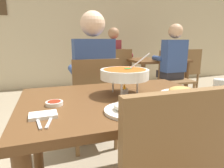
{
  "coord_description": "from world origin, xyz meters",
  "views": [
    {
      "loc": [
        -0.4,
        -1.04,
        1.05
      ],
      "look_at": [
        0.0,
        0.15,
        0.77
      ],
      "focal_mm": 30.99,
      "sensor_mm": 36.0,
      "label": 1
    }
  ],
  "objects_px": {
    "rice_plate": "(129,108)",
    "patron_bg_middle": "(172,60)",
    "sauce_dish": "(54,103)",
    "chair_diner_main": "(94,99)",
    "diner_main": "(93,74)",
    "chair_bg_corner": "(187,69)",
    "dining_table_far": "(156,66)",
    "chair_bg_right": "(123,71)",
    "curry_bowl": "(125,74)",
    "appetizer_plate": "(181,92)",
    "dining_table_main": "(120,115)",
    "drink_glass": "(219,92)",
    "chair_bg_middle": "(173,75)",
    "chair_bg_left": "(116,68)",
    "patron_bg_left": "(115,56)"
  },
  "relations": [
    {
      "from": "chair_bg_middle",
      "to": "patron_bg_middle",
      "type": "distance_m",
      "value": 0.24
    },
    {
      "from": "sauce_dish",
      "to": "chair_bg_corner",
      "type": "height_order",
      "value": "chair_bg_corner"
    },
    {
      "from": "dining_table_main",
      "to": "sauce_dish",
      "type": "distance_m",
      "value": 0.4
    },
    {
      "from": "rice_plate",
      "to": "chair_bg_corner",
      "type": "xyz_separation_m",
      "value": [
        2.24,
        2.32,
        -0.23
      ]
    },
    {
      "from": "drink_glass",
      "to": "chair_bg_left",
      "type": "relative_size",
      "value": 0.14
    },
    {
      "from": "dining_table_main",
      "to": "patron_bg_middle",
      "type": "distance_m",
      "value": 2.19
    },
    {
      "from": "chair_diner_main",
      "to": "chair_bg_left",
      "type": "distance_m",
      "value": 2.17
    },
    {
      "from": "chair_diner_main",
      "to": "diner_main",
      "type": "height_order",
      "value": "diner_main"
    },
    {
      "from": "chair_diner_main",
      "to": "curry_bowl",
      "type": "bearing_deg",
      "value": -85.57
    },
    {
      "from": "rice_plate",
      "to": "patron_bg_middle",
      "type": "relative_size",
      "value": 0.18
    },
    {
      "from": "chair_bg_left",
      "to": "chair_bg_right",
      "type": "height_order",
      "value": "same"
    },
    {
      "from": "chair_diner_main",
      "to": "dining_table_main",
      "type": "bearing_deg",
      "value": -90.0
    },
    {
      "from": "chair_bg_corner",
      "to": "appetizer_plate",
      "type": "bearing_deg",
      "value": -130.31
    },
    {
      "from": "appetizer_plate",
      "to": "chair_diner_main",
      "type": "bearing_deg",
      "value": 115.78
    },
    {
      "from": "chair_diner_main",
      "to": "patron_bg_middle",
      "type": "relative_size",
      "value": 0.69
    },
    {
      "from": "appetizer_plate",
      "to": "chair_bg_middle",
      "type": "xyz_separation_m",
      "value": [
        1.17,
        1.67,
        -0.23
      ]
    },
    {
      "from": "diner_main",
      "to": "dining_table_far",
      "type": "distance_m",
      "value": 2.07
    },
    {
      "from": "rice_plate",
      "to": "dining_table_far",
      "type": "bearing_deg",
      "value": 56.47
    },
    {
      "from": "appetizer_plate",
      "to": "chair_bg_left",
      "type": "distance_m",
      "value": 2.8
    },
    {
      "from": "appetizer_plate",
      "to": "dining_table_far",
      "type": "relative_size",
      "value": 0.24
    },
    {
      "from": "chair_bg_middle",
      "to": "appetizer_plate",
      "type": "bearing_deg",
      "value": -124.93
    },
    {
      "from": "appetizer_plate",
      "to": "drink_glass",
      "type": "relative_size",
      "value": 1.85
    },
    {
      "from": "chair_diner_main",
      "to": "diner_main",
      "type": "distance_m",
      "value": 0.24
    },
    {
      "from": "diner_main",
      "to": "curry_bowl",
      "type": "xyz_separation_m",
      "value": [
        0.05,
        -0.67,
        0.11
      ]
    },
    {
      "from": "dining_table_far",
      "to": "chair_bg_middle",
      "type": "bearing_deg",
      "value": -88.42
    },
    {
      "from": "patron_bg_left",
      "to": "rice_plate",
      "type": "bearing_deg",
      "value": -108.13
    },
    {
      "from": "sauce_dish",
      "to": "rice_plate",
      "type": "bearing_deg",
      "value": -33.31
    },
    {
      "from": "curry_bowl",
      "to": "appetizer_plate",
      "type": "distance_m",
      "value": 0.36
    },
    {
      "from": "sauce_dish",
      "to": "chair_bg_corner",
      "type": "bearing_deg",
      "value": 39.18
    },
    {
      "from": "appetizer_plate",
      "to": "patron_bg_left",
      "type": "height_order",
      "value": "patron_bg_left"
    },
    {
      "from": "rice_plate",
      "to": "sauce_dish",
      "type": "height_order",
      "value": "rice_plate"
    },
    {
      "from": "dining_table_main",
      "to": "drink_glass",
      "type": "distance_m",
      "value": 0.57
    },
    {
      "from": "chair_bg_middle",
      "to": "patron_bg_left",
      "type": "distance_m",
      "value": 1.26
    },
    {
      "from": "chair_bg_middle",
      "to": "curry_bowl",
      "type": "bearing_deg",
      "value": -134.05
    },
    {
      "from": "rice_plate",
      "to": "chair_bg_middle",
      "type": "relative_size",
      "value": 0.27
    },
    {
      "from": "drink_glass",
      "to": "patron_bg_middle",
      "type": "relative_size",
      "value": 0.1
    },
    {
      "from": "chair_bg_middle",
      "to": "chair_bg_right",
      "type": "bearing_deg",
      "value": 132.74
    },
    {
      "from": "chair_bg_left",
      "to": "chair_bg_right",
      "type": "distance_m",
      "value": 0.4
    },
    {
      "from": "chair_diner_main",
      "to": "chair_bg_middle",
      "type": "xyz_separation_m",
      "value": [
        1.54,
        0.9,
        0.0
      ]
    },
    {
      "from": "curry_bowl",
      "to": "dining_table_far",
      "type": "relative_size",
      "value": 0.33
    },
    {
      "from": "dining_table_far",
      "to": "chair_bg_left",
      "type": "xyz_separation_m",
      "value": [
        -0.6,
        0.54,
        -0.09
      ]
    },
    {
      "from": "dining_table_main",
      "to": "chair_bg_middle",
      "type": "xyz_separation_m",
      "value": [
        1.54,
        1.59,
        -0.1
      ]
    },
    {
      "from": "diner_main",
      "to": "chair_bg_right",
      "type": "relative_size",
      "value": 1.46
    },
    {
      "from": "rice_plate",
      "to": "dining_table_main",
      "type": "bearing_deg",
      "value": 79.47
    },
    {
      "from": "rice_plate",
      "to": "patron_bg_middle",
      "type": "xyz_separation_m",
      "value": [
        1.54,
        1.84,
        0.0
      ]
    },
    {
      "from": "drink_glass",
      "to": "dining_table_main",
      "type": "bearing_deg",
      "value": 151.52
    },
    {
      "from": "chair_diner_main",
      "to": "rice_plate",
      "type": "relative_size",
      "value": 3.75
    },
    {
      "from": "dining_table_main",
      "to": "patron_bg_left",
      "type": "relative_size",
      "value": 0.87
    },
    {
      "from": "chair_bg_right",
      "to": "patron_bg_middle",
      "type": "height_order",
      "value": "patron_bg_middle"
    },
    {
      "from": "appetizer_plate",
      "to": "dining_table_far",
      "type": "bearing_deg",
      "value": 62.38
    }
  ]
}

